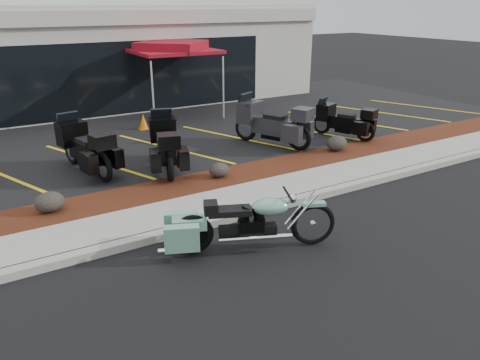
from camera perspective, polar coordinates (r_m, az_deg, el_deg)
ground at (r=9.15m, az=5.91°, el=-5.93°), size 90.00×90.00×0.00m
curb at (r=9.78m, az=2.78°, el=-3.52°), size 24.00×0.25×0.15m
sidewalk at (r=10.32m, az=0.62°, el=-2.15°), size 24.00×1.20×0.15m
mulch_bed at (r=11.28m, az=-2.58°, el=-0.08°), size 24.00×1.20×0.16m
upper_lot at (r=16.02m, az=-11.94°, el=5.84°), size 26.00×9.60×0.15m
dealership_building at (r=21.63m, az=-18.16°, el=14.32°), size 18.00×8.16×4.00m
boulder_left at (r=10.11m, az=-22.21°, el=-2.49°), size 0.58×0.49×0.41m
boulder_mid at (r=11.24m, az=-2.56°, el=1.23°), size 0.49×0.41×0.35m
boulder_right at (r=13.52m, az=11.72°, el=4.41°), size 0.61×0.51×0.43m
hero_cruiser at (r=8.41m, az=8.90°, el=-4.57°), size 3.09×1.89×1.07m
touring_black_front at (r=12.77m, az=-19.98°, el=4.78°), size 1.36×2.51×1.38m
touring_black_mid at (r=12.59m, az=-9.44°, el=5.56°), size 1.57×2.54×1.39m
touring_grey at (r=14.16m, az=0.72°, el=7.70°), size 1.89×2.68×1.46m
touring_black_rear at (r=15.17m, az=10.00°, el=7.73°), size 1.47×2.17×1.18m
traffic_cone at (r=15.93m, az=-11.70°, el=7.00°), size 0.37×0.37×0.51m
popup_canopy at (r=17.47m, az=-8.29°, el=15.60°), size 3.61×3.61×2.66m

